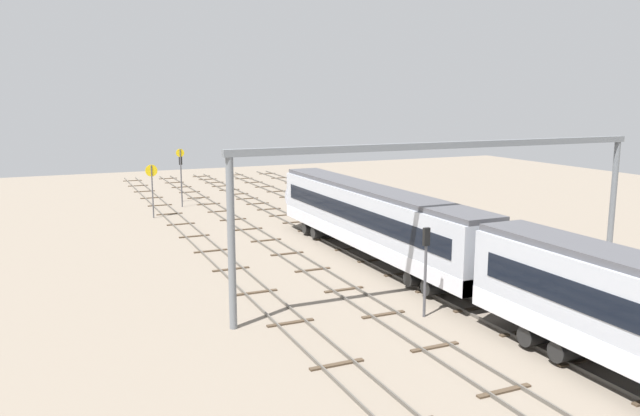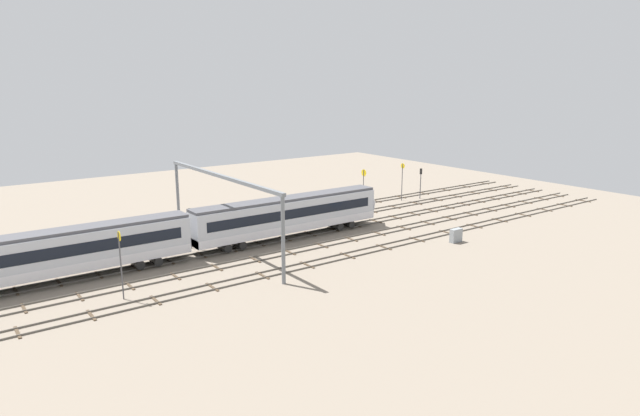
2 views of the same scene
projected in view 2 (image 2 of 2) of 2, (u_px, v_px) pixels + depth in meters
ground_plane at (298, 236)px, 66.22m from camera, size 115.00×115.00×0.00m
track_near_foreground at (348, 255)px, 58.81m from camera, size 99.00×2.40×0.16m
track_second_near at (321, 245)px, 62.51m from camera, size 99.00×2.40×0.16m
track_with_train at (298, 236)px, 66.21m from camera, size 99.00×2.40×0.16m
track_second_far at (277, 228)px, 69.90m from camera, size 99.00×2.40×0.16m
track_far_background at (259, 220)px, 73.60m from camera, size 99.00×2.40×0.16m
train at (194, 232)px, 58.08m from camera, size 50.40×3.24×4.80m
overhead_gantry at (221, 191)px, 58.91m from camera, size 0.40×25.07×8.50m
speed_sign_near_foreground at (402, 178)px, 85.32m from camera, size 0.14×0.81×5.84m
speed_sign_mid_trackside at (120, 257)px, 46.36m from camera, size 0.14×0.86×5.99m
speed_sign_far_trackside at (364, 179)px, 85.48m from camera, size 0.14×1.08×4.88m
signal_light_trackside_approach at (190, 222)px, 60.83m from camera, size 0.31×0.32×4.56m
signal_light_trackside_departure at (421, 179)px, 86.84m from camera, size 0.31×0.32×4.80m
relay_cabinet at (456, 235)px, 63.72m from camera, size 1.56×0.64×1.58m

